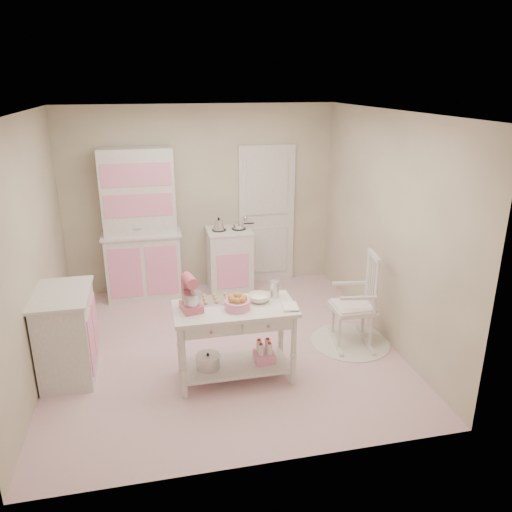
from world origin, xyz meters
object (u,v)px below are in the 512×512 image
(hutch, at_px, (141,225))
(stove, at_px, (229,260))
(rocking_chair, at_px, (353,299))
(bread_basket, at_px, (238,305))
(base_cabinet, at_px, (67,334))
(stand_mixer, at_px, (191,294))
(work_table, at_px, (235,343))

(hutch, xyz_separation_m, stove, (1.20, -0.05, -0.58))
(hutch, height_order, rocking_chair, hutch)
(stove, relative_size, bread_basket, 3.68)
(base_cabinet, relative_size, stand_mixer, 2.71)
(base_cabinet, bearing_deg, stand_mixer, -18.72)
(work_table, bearing_deg, bread_basket, -68.20)
(base_cabinet, xyz_separation_m, bread_basket, (1.68, -0.49, 0.39))
(rocking_chair, bearing_deg, bread_basket, -152.23)
(base_cabinet, bearing_deg, stove, 42.55)
(base_cabinet, distance_m, work_table, 1.72)
(work_table, height_order, stand_mixer, stand_mixer)
(stove, bearing_deg, bread_basket, -97.34)
(stove, xyz_separation_m, stand_mixer, (-0.74, -2.23, 0.51))
(hutch, height_order, bread_basket, hutch)
(stove, bearing_deg, rocking_chair, -58.39)
(hutch, relative_size, base_cabinet, 2.26)
(base_cabinet, xyz_separation_m, work_table, (1.66, -0.44, -0.06))
(hutch, height_order, work_table, hutch)
(stove, xyz_separation_m, bread_basket, (-0.30, -2.30, 0.39))
(base_cabinet, distance_m, stand_mixer, 1.40)
(base_cabinet, relative_size, bread_basket, 3.68)
(work_table, bearing_deg, stand_mixer, 177.27)
(rocking_chair, height_order, bread_basket, rocking_chair)
(hutch, bearing_deg, work_table, -69.02)
(rocking_chair, xyz_separation_m, stand_mixer, (-1.86, -0.41, 0.42))
(base_cabinet, height_order, stand_mixer, stand_mixer)
(base_cabinet, bearing_deg, work_table, -14.85)
(rocking_chair, xyz_separation_m, work_table, (-1.44, -0.43, -0.15))
(rocking_chair, bearing_deg, hutch, 150.08)
(base_cabinet, bearing_deg, bread_basket, -16.26)
(work_table, xyz_separation_m, stand_mixer, (-0.42, 0.02, 0.57))
(rocking_chair, bearing_deg, stove, 130.56)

